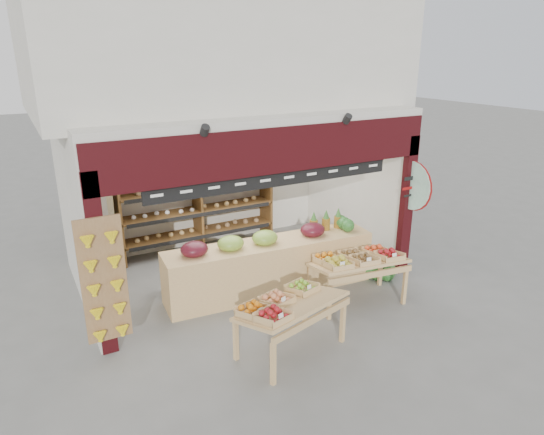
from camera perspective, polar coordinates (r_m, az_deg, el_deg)
The scene contains 11 objects.
ground at distance 9.15m, azimuth -2.62°, elevation -7.39°, with size 60.00×60.00×0.00m, color slate.
shop_structure at distance 9.67m, azimuth -7.44°, elevation 18.02°, with size 6.36×5.12×5.40m.
banana_board at distance 6.92m, azimuth -19.08°, elevation -7.39°, with size 0.60×0.15×1.80m.
gift_sign at distance 9.17m, azimuth 16.16°, elevation 3.63°, with size 0.04×0.93×0.92m.
back_shelving at distance 10.27m, azimuth -8.82°, elevation 2.81°, with size 3.33×0.55×2.03m.
refrigerator at distance 9.88m, azimuth -20.29°, elevation -1.41°, with size 0.63×0.63×1.63m, color #ABADB1.
cardboard_stack at distance 8.80m, azimuth -9.84°, elevation -6.99°, with size 1.08×0.78×0.68m.
mid_counter at distance 8.55m, azimuth -0.29°, elevation -5.58°, with size 3.78×1.02×1.16m.
display_table_left at distance 6.79m, azimuth 1.31°, elevation -10.30°, with size 1.70×1.22×0.98m.
display_table_right at distance 8.23m, azimuth 10.11°, elevation -4.92°, with size 1.63×1.06×0.98m.
watermelon_pile at distance 9.41m, azimuth 12.31°, elevation -5.76°, with size 0.64×0.66×0.50m.
Camera 1 is at (-3.57, -7.37, 4.08)m, focal length 32.00 mm.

